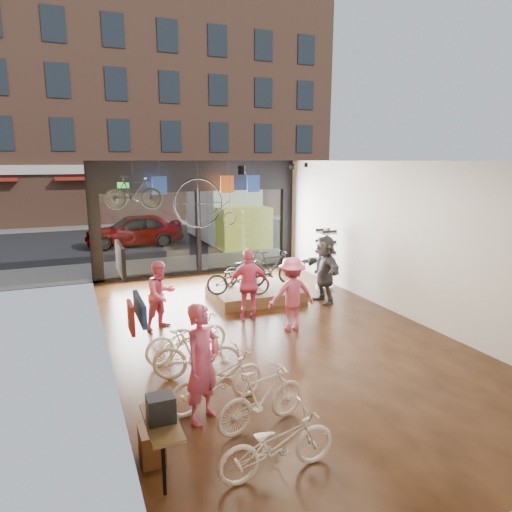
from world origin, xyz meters
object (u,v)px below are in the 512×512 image
floor_bike_0 (277,443)px  hung_bike (133,193)px  customer_1 (161,295)px  customer_3 (292,294)px  floor_bike_4 (187,337)px  display_bike_mid (272,268)px  customer_2 (249,285)px  penny_farthing (208,204)px  display_platform (255,293)px  street_car (134,230)px  display_bike_left (238,279)px  customer_0 (202,363)px  floor_bike_2 (217,380)px  floor_bike_1 (262,398)px  display_bike_right (243,268)px  floor_bike_3 (197,354)px  customer_5 (324,269)px  box_truck (229,215)px  sunglasses_rack (325,259)px

floor_bike_0 → hung_bike: (-0.43, 8.63, 2.52)m
customer_1 → customer_3: size_ratio=0.94×
floor_bike_4 → display_bike_mid: bearing=-58.1°
customer_2 → penny_farthing: penny_farthing is taller
display_platform → customer_3: (-0.14, -2.52, 0.70)m
street_car → customer_3: size_ratio=2.51×
display_bike_left → customer_0: (-2.36, -4.92, 0.17)m
floor_bike_2 → floor_bike_4: 1.91m
street_car → customer_3: bearing=8.6°
customer_2 → customer_3: (0.63, -1.02, -0.02)m
floor_bike_0 → floor_bike_4: 3.71m
floor_bike_1 → hung_bike: (-0.66, 7.62, 2.47)m
floor_bike_2 → display_bike_right: size_ratio=0.99×
floor_bike_1 → hung_bike: hung_bike is taller
floor_bike_0 → display_bike_mid: 7.57m
hung_bike → floor_bike_1: bearing=-160.2°
floor_bike_3 → display_bike_mid: 5.28m
customer_2 → display_bike_mid: bearing=-117.2°
display_bike_mid → penny_farthing: (-1.28, 1.88, 1.69)m
floor_bike_0 → customer_3: (2.37, 4.32, 0.44)m
customer_5 → street_car: bearing=-162.7°
floor_bike_3 → customer_1: (-0.10, 2.76, 0.32)m
box_truck → customer_2: (-2.96, -10.08, -0.47)m
sunglasses_rack → penny_farthing: bearing=153.4°
display_bike_right → customer_1: size_ratio=1.07×
floor_bike_2 → display_bike_right: (2.62, 5.72, 0.31)m
display_platform → customer_0: (-3.02, -5.33, 0.75)m
floor_bike_2 → customer_5: (4.34, 4.06, 0.48)m
box_truck → sunglasses_rack: (0.13, -8.44, -0.43)m
customer_1 → customer_0: bearing=-120.2°
display_bike_right → customer_2: (-0.68, -2.17, 0.12)m
customer_0 → display_platform: bearing=24.2°
box_truck → display_platform: bearing=-104.3°
floor_bike_3 → display_bike_left: bearing=-13.5°
box_truck → floor_bike_2: size_ratio=4.05×
floor_bike_4 → floor_bike_2: bearing=167.8°
penny_farthing → display_bike_mid: bearing=-55.7°
display_platform → customer_2: size_ratio=1.38×
floor_bike_4 → customer_1: size_ratio=1.08×
display_platform → display_bike_left: bearing=-148.2°
floor_bike_2 → hung_bike: size_ratio=1.06×
box_truck → display_bike_left: bearing=-107.6°
floor_bike_4 → display_bike_right: bearing=-47.1°
floor_bike_2 → sunglasses_rack: sunglasses_rack is taller
floor_bike_4 → sunglasses_rack: size_ratio=0.94×
customer_1 → floor_bike_0: bearing=-114.4°
street_car → box_truck: size_ratio=0.63×
sunglasses_rack → hung_bike: (-5.27, 1.64, 2.01)m
floor_bike_1 → display_bike_right: 6.87m
display_bike_right → customer_5: customer_5 is taller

